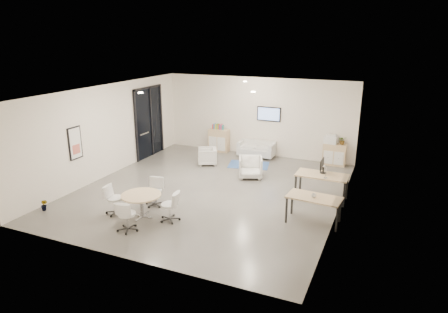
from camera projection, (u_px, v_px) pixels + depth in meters
room_shell at (211, 142)px, 12.45m from camera, size 9.60×10.60×4.80m
glass_door at (149, 120)px, 16.18m from camera, size 0.09×1.90×2.85m
artwork at (75, 143)px, 12.57m from camera, size 0.05×0.54×1.04m
wall_tv at (269, 114)px, 16.13m from camera, size 0.98×0.06×0.58m
ceiling_spots at (216, 88)px, 12.79m from camera, size 3.14×4.14×0.03m
sideboard_left at (219, 140)px, 17.13m from camera, size 0.85×0.44×0.96m
sideboard_right at (334, 154)px, 15.31m from camera, size 0.85×0.41×0.85m
books at (218, 127)px, 16.97m from camera, size 0.49×0.14×0.22m
printer at (331, 139)px, 15.20m from camera, size 0.53×0.46×0.34m
loveseat at (257, 150)px, 16.39m from camera, size 1.49×0.77×0.56m
blue_rug at (249, 165)px, 15.41m from camera, size 1.70×1.32×0.01m
armchair_left at (207, 155)px, 15.40m from camera, size 0.89×0.91×0.71m
armchair_right at (250, 166)px, 13.96m from camera, size 1.01×0.98×0.82m
desk_rear at (322, 177)px, 12.01m from camera, size 1.55×0.79×0.80m
desk_front at (314, 199)px, 10.52m from camera, size 1.46×0.83×0.73m
monitor at (322, 165)px, 12.06m from camera, size 0.20×0.50×0.44m
round_table at (141, 197)px, 10.86m from camera, size 1.09×1.09×0.66m
meeting_chairs at (142, 203)px, 10.91m from camera, size 2.28×2.28×0.82m
plant_cabinet at (342, 141)px, 15.04m from camera, size 0.38×0.40×0.25m
plant_floor at (45, 208)px, 11.40m from camera, size 0.27×0.38×0.15m
cup at (314, 195)px, 10.45m from camera, size 0.15×0.13×0.12m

